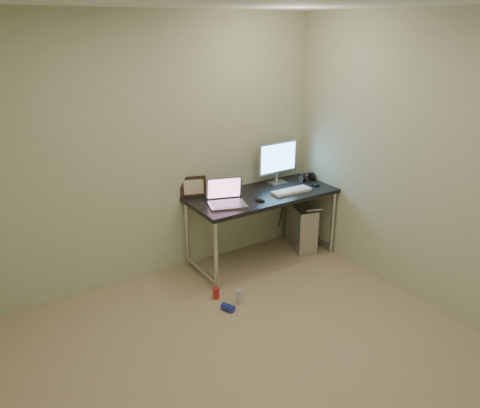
% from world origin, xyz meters
% --- Properties ---
extents(floor, '(3.50, 3.50, 0.00)m').
position_xyz_m(floor, '(0.00, 0.00, 0.00)').
color(floor, tan).
rests_on(floor, ground).
extents(wall_back, '(3.50, 0.02, 2.50)m').
position_xyz_m(wall_back, '(0.00, 1.75, 1.25)').
color(wall_back, beige).
rests_on(wall_back, ground).
extents(wall_right, '(0.02, 3.50, 2.50)m').
position_xyz_m(wall_right, '(1.75, 0.00, 1.25)').
color(wall_right, beige).
rests_on(wall_right, ground).
extents(desk, '(1.54, 0.67, 0.75)m').
position_xyz_m(desk, '(0.98, 1.41, 0.67)').
color(desk, black).
rests_on(desk, ground).
extents(tower_computer, '(0.35, 0.52, 0.53)m').
position_xyz_m(tower_computer, '(1.52, 1.41, 0.25)').
color(tower_computer, '#B7B8BD').
rests_on(tower_computer, ground).
extents(cable_a, '(0.01, 0.16, 0.69)m').
position_xyz_m(cable_a, '(1.47, 1.70, 0.40)').
color(cable_a, black).
rests_on(cable_a, ground).
extents(cable_b, '(0.02, 0.11, 0.71)m').
position_xyz_m(cable_b, '(1.56, 1.68, 0.38)').
color(cable_b, black).
rests_on(cable_b, ground).
extents(can_red, '(0.08, 0.08, 0.11)m').
position_xyz_m(can_red, '(0.17, 1.00, 0.06)').
color(can_red, red).
rests_on(can_red, ground).
extents(can_white, '(0.07, 0.07, 0.13)m').
position_xyz_m(can_white, '(0.32, 0.82, 0.06)').
color(can_white, silver).
rests_on(can_white, ground).
extents(can_blue, '(0.11, 0.13, 0.06)m').
position_xyz_m(can_blue, '(0.16, 0.77, 0.03)').
color(can_blue, '#202BA7').
rests_on(can_blue, ground).
extents(laptop, '(0.43, 0.38, 0.24)m').
position_xyz_m(laptop, '(0.51, 1.36, 0.81)').
color(laptop, silver).
rests_on(laptop, desk).
extents(monitor, '(0.49, 0.14, 0.46)m').
position_xyz_m(monitor, '(1.31, 1.60, 1.02)').
color(monitor, silver).
rests_on(monitor, desk).
extents(keyboard, '(0.43, 0.15, 0.03)m').
position_xyz_m(keyboard, '(1.25, 1.28, 0.76)').
color(keyboard, white).
rests_on(keyboard, desk).
extents(mouse_right, '(0.11, 0.14, 0.04)m').
position_xyz_m(mouse_right, '(1.61, 1.31, 0.77)').
color(mouse_right, black).
rests_on(mouse_right, desk).
extents(mouse_left, '(0.10, 0.13, 0.04)m').
position_xyz_m(mouse_left, '(0.83, 1.25, 0.77)').
color(mouse_left, black).
rests_on(mouse_left, desk).
extents(headphones, '(0.17, 0.11, 0.11)m').
position_xyz_m(headphones, '(1.65, 1.49, 0.78)').
color(headphones, black).
rests_on(headphones, desk).
extents(picture_frame, '(0.27, 0.16, 0.21)m').
position_xyz_m(picture_frame, '(0.34, 1.72, 0.85)').
color(picture_frame, black).
rests_on(picture_frame, desk).
extents(webcam, '(0.05, 0.04, 0.13)m').
position_xyz_m(webcam, '(0.59, 1.67, 0.85)').
color(webcam, silver).
rests_on(webcam, desk).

